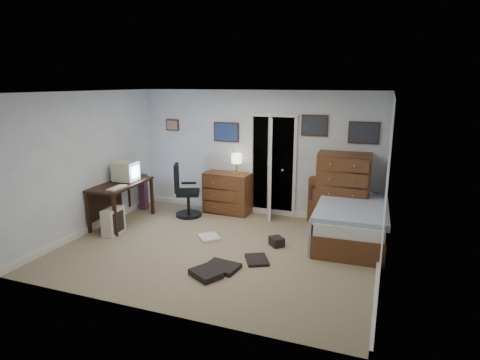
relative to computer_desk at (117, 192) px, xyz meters
name	(u,v)px	position (x,y,z in m)	size (l,w,h in m)	color
floor	(218,248)	(2.29, -0.47, -0.62)	(5.00, 4.00, 0.02)	gray
computer_desk	(117,192)	(0.00, 0.00, 0.00)	(0.70, 1.40, 0.79)	black
crt_monitor	(126,171)	(0.12, 0.16, 0.38)	(0.43, 0.40, 0.38)	beige
keyboard	(117,188)	(0.27, -0.35, 0.19)	(0.16, 0.42, 0.03)	beige
pc_tower	(113,221)	(0.30, -0.54, -0.37)	(0.24, 0.45, 0.47)	beige
office_chair	(185,196)	(1.04, 0.78, -0.19)	(0.68, 0.68, 1.07)	black
media_stack	(143,192)	(-0.03, 0.89, -0.23)	(0.15, 0.15, 0.76)	maroon
low_dresser	(228,193)	(1.75, 1.30, -0.19)	(0.95, 0.47, 0.84)	brown
table_lamp	(237,159)	(1.95, 1.30, 0.54)	(0.22, 0.22, 0.41)	gold
doorway	(277,164)	(2.64, 1.80, 0.39)	(0.96, 1.12, 2.05)	black
tall_dresser	(343,190)	(4.06, 1.28, 0.09)	(0.95, 0.56, 1.40)	brown
headboard_bookcase	(334,200)	(3.90, 1.39, -0.15)	(0.98, 0.29, 0.87)	brown
bed	(351,220)	(4.28, 0.71, -0.27)	(1.22, 2.19, 0.71)	brown
wall_posters	(284,130)	(2.86, 1.50, 1.14)	(4.38, 0.04, 0.60)	#331E11
floor_clutter	(230,258)	(2.65, -0.86, -0.57)	(1.57, 1.79, 0.15)	black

